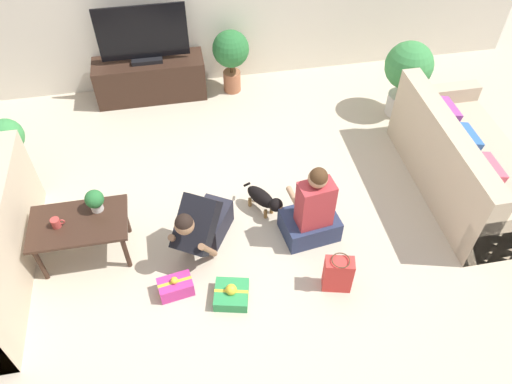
% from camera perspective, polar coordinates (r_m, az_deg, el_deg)
% --- Properties ---
extents(ground_plane, '(16.00, 16.00, 0.00)m').
position_cam_1_polar(ground_plane, '(5.02, -1.84, -3.77)').
color(ground_plane, beige).
extents(sofa_right, '(0.94, 1.98, 0.88)m').
position_cam_1_polar(sofa_right, '(5.59, 22.76, 2.81)').
color(sofa_right, '#C6B293').
rests_on(sofa_right, ground_plane).
extents(coffee_table, '(0.87, 0.54, 0.47)m').
position_cam_1_polar(coffee_table, '(4.75, -19.54, -3.73)').
color(coffee_table, '#382319').
rests_on(coffee_table, ground_plane).
extents(tv_console, '(1.36, 0.44, 0.52)m').
position_cam_1_polar(tv_console, '(6.59, -11.95, 12.53)').
color(tv_console, '#382319').
rests_on(tv_console, ground_plane).
extents(tv, '(1.06, 0.20, 0.71)m').
position_cam_1_polar(tv, '(6.29, -12.79, 16.86)').
color(tv, black).
rests_on(tv, tv_console).
extents(potted_plant_corner_right, '(0.56, 0.56, 0.95)m').
position_cam_1_polar(potted_plant_corner_right, '(6.24, 16.94, 13.09)').
color(potted_plant_corner_right, beige).
rests_on(potted_plant_corner_right, ground_plane).
extents(potted_plant_back_right, '(0.46, 0.46, 0.83)m').
position_cam_1_polar(potted_plant_back_right, '(6.43, -2.89, 15.58)').
color(potted_plant_back_right, '#A36042').
rests_on(potted_plant_back_right, ground_plane).
extents(potted_plant_corner_left, '(0.36, 0.36, 0.73)m').
position_cam_1_polar(potted_plant_corner_left, '(5.80, -26.34, 4.99)').
color(potted_plant_corner_left, '#4C4C51').
rests_on(potted_plant_corner_left, ground_plane).
extents(person_kneeling, '(0.65, 0.82, 0.76)m').
position_cam_1_polar(person_kneeling, '(4.63, -6.18, -3.68)').
color(person_kneeling, '#23232D').
rests_on(person_kneeling, ground_plane).
extents(person_sitting, '(0.57, 0.53, 0.93)m').
position_cam_1_polar(person_sitting, '(4.72, 6.43, -2.39)').
color(person_sitting, '#283351').
rests_on(person_sitting, ground_plane).
extents(dog, '(0.35, 0.46, 0.30)m').
position_cam_1_polar(dog, '(4.99, 0.97, -0.84)').
color(dog, black).
rests_on(dog, ground_plane).
extents(gift_box_a, '(0.35, 0.35, 0.19)m').
position_cam_1_polar(gift_box_a, '(4.48, -2.82, -11.59)').
color(gift_box_a, '#2D934C').
rests_on(gift_box_a, ground_plane).
extents(gift_box_b, '(0.33, 0.23, 0.22)m').
position_cam_1_polar(gift_box_b, '(4.55, -9.17, -10.64)').
color(gift_box_b, '#CC3389').
rests_on(gift_box_b, ground_plane).
extents(gift_bag_a, '(0.28, 0.20, 0.40)m').
position_cam_1_polar(gift_bag_a, '(4.50, 9.35, -9.22)').
color(gift_bag_a, red).
rests_on(gift_bag_a, ground_plane).
extents(mug, '(0.12, 0.08, 0.09)m').
position_cam_1_polar(mug, '(4.71, -21.87, -3.29)').
color(mug, '#B23D38').
rests_on(mug, coffee_table).
extents(tabletop_plant, '(0.17, 0.17, 0.22)m').
position_cam_1_polar(tabletop_plant, '(4.67, -17.96, -0.89)').
color(tabletop_plant, beige).
rests_on(tabletop_plant, coffee_table).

